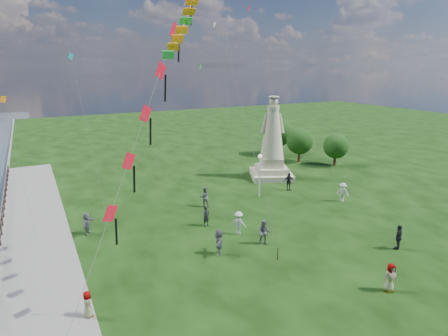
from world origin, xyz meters
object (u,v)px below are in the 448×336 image
lamppost (260,166)px  person_2 (239,223)px  statue (272,148)px  person_6 (206,216)px  person_10 (88,306)px  person_8 (343,192)px  person_7 (204,197)px  person_4 (390,278)px  person_9 (289,182)px  person_3 (399,237)px  person_5 (87,224)px  person_11 (219,242)px  person_1 (264,233)px

lamppost → person_2: lamppost is taller
statue → person_6: size_ratio=5.38×
person_6 → person_10: (-10.44, -7.73, -0.15)m
person_6 → person_8: 14.23m
lamppost → person_7: 6.51m
person_4 → person_6: bearing=118.9°
person_9 → person_7: bearing=-166.0°
person_3 → person_8: person_8 is taller
person_2 → person_3: bearing=-172.6°
statue → person_2: (-11.15, -11.65, -2.65)m
person_5 → person_8: person_8 is taller
person_9 → person_11: (-12.87, -9.01, -0.03)m
person_9 → person_3: bearing=-81.6°
statue → person_9: (-1.12, -4.83, -2.62)m
person_4 → person_10: size_ratio=1.20×
person_3 → person_4: bearing=12.5°
person_10 → person_11: size_ratio=0.78×
person_9 → person_11: bearing=-132.2°
person_10 → person_11: bearing=-90.3°
person_8 → statue: bearing=151.5°
person_3 → person_7: 16.67m
person_4 → person_5: bearing=137.8°
person_7 → person_11: bearing=80.4°
person_2 → person_5: (-10.51, 5.49, -0.04)m
person_9 → statue: bearing=89.8°
person_7 → person_9: 9.92m
person_7 → person_9: size_ratio=1.01×
person_5 → person_6: size_ratio=1.01×
person_4 → person_5: size_ratio=0.99×
person_2 → person_4: bearing=157.8°
person_1 → person_3: size_ratio=1.04×
person_6 → person_10: size_ratio=1.20×
person_6 → person_11: bearing=-125.4°
lamppost → person_4: 17.80m
person_2 → person_5: bearing=20.0°
person_4 → person_11: (-6.82, 8.63, 0.05)m
person_5 → person_6: person_5 is taller
lamppost → person_8: 8.40m
lamppost → person_5: bearing=-175.9°
person_5 → person_9: size_ratio=0.93×
lamppost → person_7: size_ratio=2.25×
statue → person_7: (-11.04, -5.02, -2.61)m
person_9 → person_6: bearing=-147.0°
person_4 → person_9: person_9 is taller
statue → person_6: (-12.75, -9.09, -2.70)m
person_5 → person_10: person_5 is taller
person_1 → person_10: person_1 is taller
lamppost → person_9: bearing=1.9°
person_10 → lamppost: bearing=-75.3°
person_8 → person_10: size_ratio=1.28×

